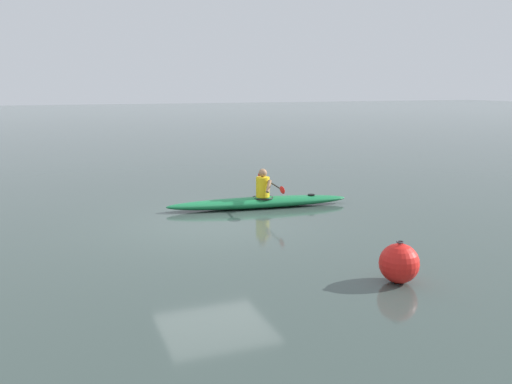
{
  "coord_description": "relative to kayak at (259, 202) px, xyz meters",
  "views": [
    {
      "loc": [
        3.28,
        11.21,
        3.08
      ],
      "look_at": [
        -0.63,
        1.01,
        0.89
      ],
      "focal_mm": 37.53,
      "sensor_mm": 36.0,
      "label": 1
    }
  ],
  "objects": [
    {
      "name": "kayak",
      "position": [
        0.0,
        0.0,
        0.0
      ],
      "size": [
        4.76,
        1.15,
        0.28
      ],
      "color": "#19723F",
      "rests_on": "ground"
    },
    {
      "name": "mooring_buoy_channel_marker",
      "position": [
        -0.15,
        5.7,
        0.18
      ],
      "size": [
        0.64,
        0.64,
        0.68
      ],
      "color": "red",
      "rests_on": "ground"
    },
    {
      "name": "ground_plane",
      "position": [
        1.57,
        1.2,
        -0.14
      ],
      "size": [
        160.0,
        160.0,
        0.0
      ],
      "primitive_type": "plane",
      "color": "#384742"
    },
    {
      "name": "kayaker",
      "position": [
        -0.12,
        0.01,
        0.45
      ],
      "size": [
        0.54,
        2.46,
        0.73
      ],
      "color": "yellow",
      "rests_on": "kayak"
    }
  ]
}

